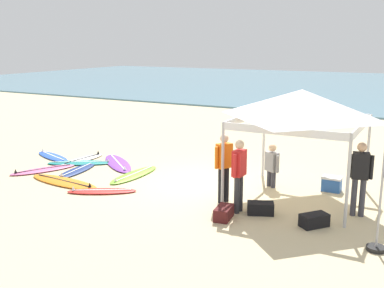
{
  "coord_description": "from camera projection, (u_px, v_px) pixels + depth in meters",
  "views": [
    {
      "loc": [
        5.6,
        -10.93,
        3.87
      ],
      "look_at": [
        -0.52,
        0.45,
        1.0
      ],
      "focal_mm": 43.09,
      "sensor_mm": 36.0,
      "label": 1
    }
  ],
  "objects": [
    {
      "name": "sea",
      "position": [
        368.0,
        86.0,
        40.38
      ],
      "size": [
        80.0,
        36.0,
        0.1
      ],
      "primitive_type": "cube",
      "color": "#568499",
      "rests_on": "ground"
    },
    {
      "name": "canopy_tent",
      "position": [
        302.0,
        104.0,
        11.21
      ],
      "size": [
        2.99,
        2.99,
        2.75
      ],
      "color": "#B7B7BC",
      "rests_on": "ground"
    },
    {
      "name": "surfboard_lime",
      "position": [
        134.0,
        175.0,
        13.59
      ],
      "size": [
        0.61,
        2.14,
        0.19
      ],
      "color": "#7AD12D",
      "rests_on": "ground"
    },
    {
      "name": "surfboard_blue",
      "position": [
        53.0,
        156.0,
        15.76
      ],
      "size": [
        1.99,
        1.15,
        0.19
      ],
      "color": "blue",
      "rests_on": "ground"
    },
    {
      "name": "gear_bag_near_tent",
      "position": [
        224.0,
        213.0,
        10.28
      ],
      "size": [
        0.4,
        0.64,
        0.28
      ],
      "primitive_type": "cube",
      "rotation": [
        0.0,
        0.0,
        1.71
      ],
      "color": "#4C1919",
      "rests_on": "ground"
    },
    {
      "name": "surfboard_red",
      "position": [
        101.0,
        191.0,
        12.11
      ],
      "size": [
        1.8,
        1.35,
        0.19
      ],
      "color": "red",
      "rests_on": "ground"
    },
    {
      "name": "person_red",
      "position": [
        239.0,
        171.0,
        10.51
      ],
      "size": [
        0.24,
        0.55,
        1.71
      ],
      "color": "#2D2D33",
      "rests_on": "ground"
    },
    {
      "name": "gear_bag_on_sand",
      "position": [
        260.0,
        208.0,
        10.56
      ],
      "size": [
        0.68,
        0.53,
        0.28
      ],
      "primitive_type": "cube",
      "rotation": [
        0.0,
        0.0,
        0.39
      ],
      "color": "black",
      "rests_on": "ground"
    },
    {
      "name": "surfboard_orange",
      "position": [
        64.0,
        182.0,
        12.91
      ],
      "size": [
        2.55,
        0.9,
        0.19
      ],
      "color": "orange",
      "rests_on": "ground"
    },
    {
      "name": "person_orange",
      "position": [
        224.0,
        163.0,
        11.19
      ],
      "size": [
        0.36,
        0.5,
        1.71
      ],
      "color": "black",
      "rests_on": "ground"
    },
    {
      "name": "surfboard_teal",
      "position": [
        81.0,
        163.0,
        14.94
      ],
      "size": [
        2.14,
        1.6,
        0.19
      ],
      "color": "#19847F",
      "rests_on": "ground"
    },
    {
      "name": "gear_bag_by_pole",
      "position": [
        314.0,
        220.0,
        9.85
      ],
      "size": [
        0.63,
        0.67,
        0.28
      ],
      "primitive_type": "cube",
      "rotation": [
        0.0,
        0.0,
        0.89
      ],
      "color": "black",
      "rests_on": "ground"
    },
    {
      "name": "cooler_box",
      "position": [
        332.0,
        184.0,
        12.19
      ],
      "size": [
        0.5,
        0.36,
        0.39
      ],
      "color": "#2D60B7",
      "rests_on": "ground"
    },
    {
      "name": "person_grey",
      "position": [
        272.0,
        163.0,
        12.45
      ],
      "size": [
        0.47,
        0.38,
        1.2
      ],
      "color": "#383842",
      "rests_on": "ground"
    },
    {
      "name": "surfboard_navy",
      "position": [
        77.0,
        170.0,
        14.04
      ],
      "size": [
        0.76,
        1.92,
        0.19
      ],
      "color": "navy",
      "rests_on": "ground"
    },
    {
      "name": "surfboard_pink",
      "position": [
        43.0,
        170.0,
        14.13
      ],
      "size": [
        1.37,
        2.03,
        0.19
      ],
      "color": "pink",
      "rests_on": "ground"
    },
    {
      "name": "surfboard_white",
      "position": [
        83.0,
        159.0,
        15.37
      ],
      "size": [
        0.63,
        1.85,
        0.19
      ],
      "color": "white",
      "rests_on": "ground"
    },
    {
      "name": "person_black",
      "position": [
        360.0,
        174.0,
        10.28
      ],
      "size": [
        0.54,
        0.29,
        1.71
      ],
      "color": "#383842",
      "rests_on": "ground"
    },
    {
      "name": "surfboard_purple",
      "position": [
        118.0,
        163.0,
        14.89
      ],
      "size": [
        2.26,
        2.07,
        0.19
      ],
      "color": "purple",
      "rests_on": "ground"
    },
    {
      "name": "ground_plane",
      "position": [
        201.0,
        184.0,
        12.82
      ],
      "size": [
        80.0,
        80.0,
        0.0
      ],
      "primitive_type": "plane",
      "color": "beige"
    }
  ]
}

